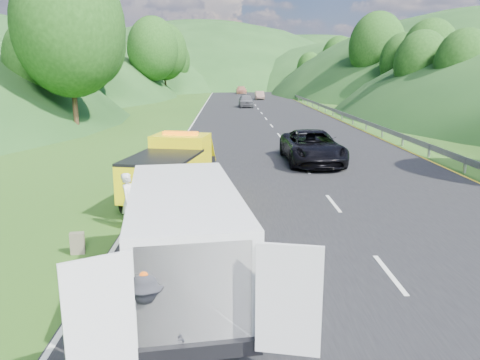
{
  "coord_description": "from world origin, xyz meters",
  "views": [
    {
      "loc": [
        -0.81,
        -12.12,
        4.72
      ],
      "look_at": [
        -0.42,
        2.35,
        1.3
      ],
      "focal_mm": 35.0,
      "sensor_mm": 36.0,
      "label": 1
    }
  ],
  "objects_px": {
    "white_van": "(184,235)",
    "child": "(158,264)",
    "woman": "(130,228)",
    "passing_suv": "(312,163)",
    "suitcase": "(77,243)",
    "tow_truck": "(173,169)"
  },
  "relations": [
    {
      "from": "white_van",
      "to": "child",
      "type": "xyz_separation_m",
      "value": [
        -0.84,
        1.57,
        -1.33
      ]
    },
    {
      "from": "woman",
      "to": "child",
      "type": "relative_size",
      "value": 1.79
    },
    {
      "from": "woman",
      "to": "passing_suv",
      "type": "distance_m",
      "value": 12.42
    },
    {
      "from": "suitcase",
      "to": "passing_suv",
      "type": "height_order",
      "value": "passing_suv"
    },
    {
      "from": "child",
      "to": "woman",
      "type": "bearing_deg",
      "value": 132.48
    },
    {
      "from": "passing_suv",
      "to": "tow_truck",
      "type": "bearing_deg",
      "value": -133.42
    },
    {
      "from": "tow_truck",
      "to": "passing_suv",
      "type": "relative_size",
      "value": 0.99
    },
    {
      "from": "tow_truck",
      "to": "child",
      "type": "height_order",
      "value": "tow_truck"
    },
    {
      "from": "white_van",
      "to": "child",
      "type": "relative_size",
      "value": 7.34
    },
    {
      "from": "child",
      "to": "passing_suv",
      "type": "xyz_separation_m",
      "value": [
        6.12,
        12.8,
        0.0
      ]
    },
    {
      "from": "white_van",
      "to": "woman",
      "type": "height_order",
      "value": "white_van"
    },
    {
      "from": "white_van",
      "to": "suitcase",
      "type": "height_order",
      "value": "white_van"
    },
    {
      "from": "tow_truck",
      "to": "child",
      "type": "xyz_separation_m",
      "value": [
        0.25,
        -5.89,
        -1.19
      ]
    },
    {
      "from": "suitcase",
      "to": "white_van",
      "type": "bearing_deg",
      "value": -37.33
    },
    {
      "from": "woman",
      "to": "suitcase",
      "type": "height_order",
      "value": "woman"
    },
    {
      "from": "white_van",
      "to": "child",
      "type": "bearing_deg",
      "value": 109.63
    },
    {
      "from": "tow_truck",
      "to": "child",
      "type": "distance_m",
      "value": 6.02
    },
    {
      "from": "woman",
      "to": "passing_suv",
      "type": "xyz_separation_m",
      "value": [
        7.36,
        10.0,
        0.0
      ]
    },
    {
      "from": "white_van",
      "to": "passing_suv",
      "type": "distance_m",
      "value": 15.37
    },
    {
      "from": "woman",
      "to": "suitcase",
      "type": "distance_m",
      "value": 2.28
    },
    {
      "from": "suitcase",
      "to": "passing_suv",
      "type": "distance_m",
      "value": 14.65
    },
    {
      "from": "suitcase",
      "to": "child",
      "type": "bearing_deg",
      "value": -18.59
    }
  ]
}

